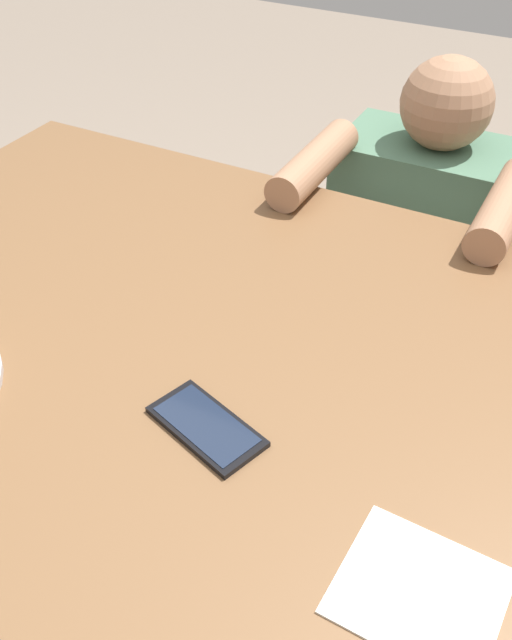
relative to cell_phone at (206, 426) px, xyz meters
The scene contains 5 objects.
ground_plane 0.77m from the cell_phone, 120.39° to the left, with size 8.00×8.00×0.00m, color gray.
dining_table 0.21m from the cell_phone, 120.39° to the left, with size 1.38×0.95×0.75m.
paper_napkin 0.31m from the cell_phone, 16.38° to the right, with size 0.16×0.14×0.00m, color white.
cell_phone is the anchor object (origin of this frame).
diner_seated 0.93m from the cell_phone, 88.01° to the left, with size 0.43×0.53×0.95m.
Camera 1 is at (0.42, -0.66, 1.41)m, focal length 40.24 mm.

